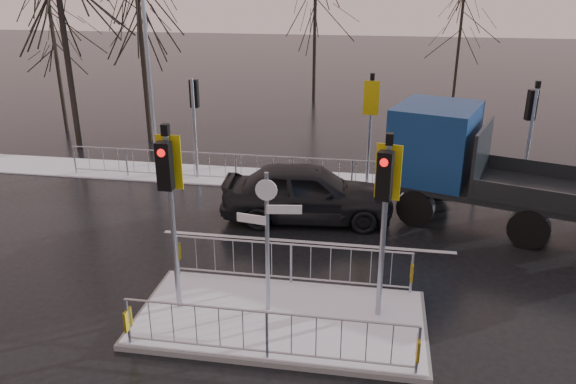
% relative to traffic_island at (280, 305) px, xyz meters
% --- Properties ---
extents(ground, '(120.00, 120.00, 0.00)m').
position_rel_traffic_island_xyz_m(ground, '(0.01, -0.01, -0.39)').
color(ground, black).
rests_on(ground, ground).
extents(snow_verge, '(30.00, 2.00, 0.04)m').
position_rel_traffic_island_xyz_m(snow_verge, '(0.01, 8.59, -0.37)').
color(snow_verge, white).
rests_on(snow_verge, ground).
extents(lane_markings, '(8.00, 11.38, 0.01)m').
position_rel_traffic_island_xyz_m(lane_markings, '(0.01, -0.34, -0.39)').
color(lane_markings, silver).
rests_on(lane_markings, ground).
extents(traffic_island, '(6.00, 3.04, 4.15)m').
position_rel_traffic_island_xyz_m(traffic_island, '(0.00, 0.00, 0.00)').
color(traffic_island, slate).
rests_on(traffic_island, ground).
extents(far_kerb_fixtures, '(18.00, 0.65, 3.83)m').
position_rel_traffic_island_xyz_m(far_kerb_fixtures, '(0.31, 8.08, 0.63)').
color(far_kerb_fixtures, '#999EA7').
rests_on(far_kerb_fixtures, ground).
extents(car_far_lane, '(5.16, 2.45, 1.70)m').
position_rel_traffic_island_xyz_m(car_far_lane, '(-0.14, 5.33, 0.46)').
color(car_far_lane, black).
rests_on(car_far_lane, ground).
extents(flatbed_truck, '(7.59, 4.70, 3.31)m').
position_rel_traffic_island_xyz_m(flatbed_truck, '(4.41, 6.14, 1.37)').
color(flatbed_truck, black).
rests_on(flatbed_truck, ground).
extents(tree_near_b, '(4.00, 4.00, 7.55)m').
position_rel_traffic_island_xyz_m(tree_near_b, '(-7.99, 12.49, 4.76)').
color(tree_near_b, black).
rests_on(tree_near_b, ground).
extents(tree_near_c, '(3.50, 3.50, 6.61)m').
position_rel_traffic_island_xyz_m(tree_near_c, '(-12.49, 13.49, 4.11)').
color(tree_near_c, black).
rests_on(tree_near_c, ground).
extents(tree_far_a, '(3.75, 3.75, 7.08)m').
position_rel_traffic_island_xyz_m(tree_far_a, '(-1.99, 21.99, 4.43)').
color(tree_far_a, black).
rests_on(tree_far_a, ground).
extents(tree_far_b, '(3.25, 3.25, 6.14)m').
position_rel_traffic_island_xyz_m(tree_far_b, '(6.01, 23.99, 3.79)').
color(tree_far_b, black).
rests_on(tree_far_b, ground).
extents(street_lamp_left, '(1.25, 0.18, 8.20)m').
position_rel_traffic_island_xyz_m(street_lamp_left, '(-6.42, 9.49, 4.10)').
color(street_lamp_left, '#999EA7').
rests_on(street_lamp_left, ground).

